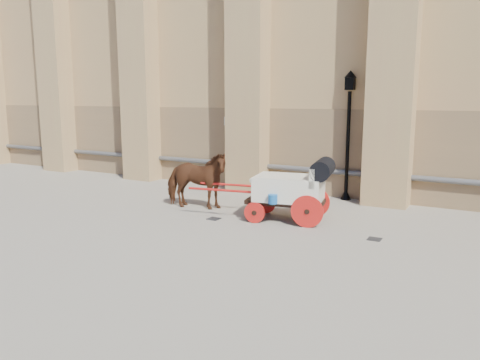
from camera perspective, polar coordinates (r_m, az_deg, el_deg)
The scene contains 6 objects.
ground at distance 13.81m, azimuth -2.47°, elevation -4.18°, with size 90.00×90.00×0.00m, color gray.
horse at distance 14.38m, azimuth -5.40°, elevation -0.02°, with size 0.96×2.11×1.78m, color #572D16.
carriage at distance 12.98m, azimuth 6.58°, elevation -0.86°, with size 4.15×1.79×1.76m.
street_lamp at distance 15.86m, azimuth 13.06°, elevation 5.75°, with size 0.40×0.40×4.25m.
drain_grate_near at distance 13.28m, azimuth -3.20°, elevation -4.74°, with size 0.32×0.32×0.01m, color black.
drain_grate_far at distance 11.87m, azimuth 16.08°, elevation -6.93°, with size 0.32×0.32×0.01m, color black.
Camera 1 is at (7.02, -11.40, 3.39)m, focal length 35.00 mm.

